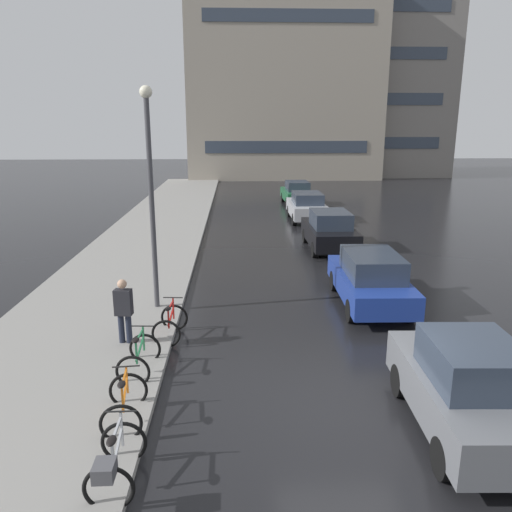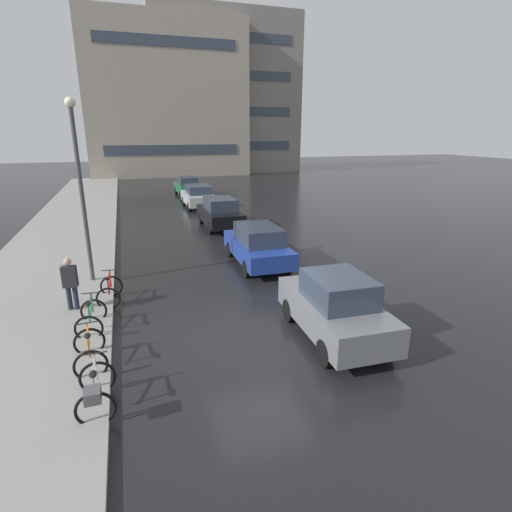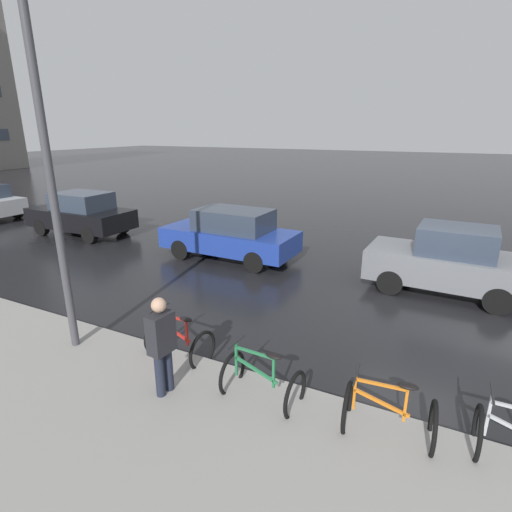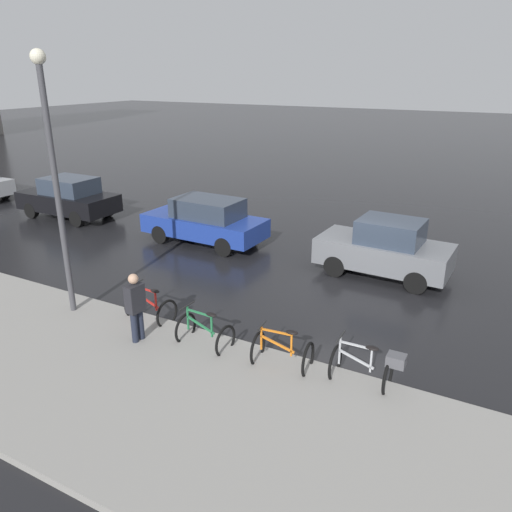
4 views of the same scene
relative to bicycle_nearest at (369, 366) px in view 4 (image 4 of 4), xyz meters
The scene contains 10 objects.
ground_plane 4.19m from the bicycle_nearest, 23.87° to the left, with size 140.00×140.00×0.00m, color black.
bicycle_nearest is the anchor object (origin of this frame).
bicycle_second 1.73m from the bicycle_nearest, 97.16° to the left, with size 0.82×1.20×0.93m.
bicycle_third 3.55m from the bicycle_nearest, 94.80° to the left, with size 0.78×1.18×0.95m.
bicycle_farthest 5.39m from the bicycle_nearest, 88.61° to the left, with size 0.79×1.15×0.94m.
car_grey 5.85m from the bicycle_nearest, 12.26° to the left, with size 1.88×3.88×1.74m.
car_blue 9.47m from the bicycle_nearest, 52.90° to the left, with size 1.89×4.36×1.62m.
car_black 15.45m from the bicycle_nearest, 68.11° to the left, with size 1.88×4.21×1.68m.
pedestrian 5.01m from the bicycle_nearest, 100.11° to the left, with size 0.42×0.28×1.72m.
streetlamp 8.02m from the bicycle_nearest, 93.87° to the left, with size 0.33×0.33×6.17m.
Camera 4 is at (-11.96, -3.68, 5.73)m, focal length 35.00 mm.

